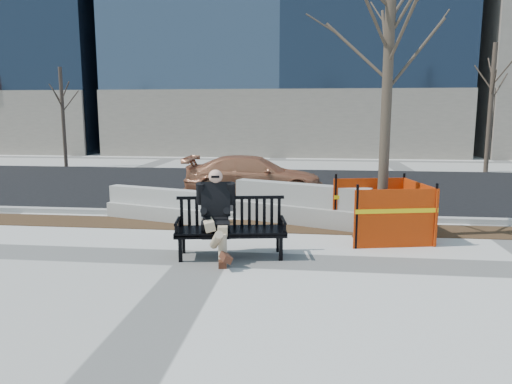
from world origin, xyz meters
The scene contains 12 objects.
ground centered at (0.00, 0.00, 0.00)m, with size 120.00×120.00×0.00m, color beige.
mulch_strip centered at (0.00, 2.60, 0.00)m, with size 40.00×1.20×0.02m, color #47301C.
asphalt_street centered at (0.00, 8.80, 0.00)m, with size 60.00×10.40×0.01m, color black.
curb centered at (0.00, 3.55, 0.06)m, with size 60.00×0.25×0.12m, color #9E9B93.
bench centered at (0.47, 0.17, 0.00)m, with size 2.08×0.75×1.11m, color black, non-canonical shape.
seated_man centered at (0.19, 0.18, 0.00)m, with size 0.70×1.17×1.64m, color black, non-canonical shape.
tree_fence centered at (3.43, 1.92, 0.00)m, with size 2.56×2.56×6.40m, color #DD3A06, non-canonical shape.
sedan centered at (0.10, 6.77, 0.00)m, with size 1.80×4.42×1.28m, color #AB6744.
jersey_barrier_left centered at (-1.86, 3.06, 0.00)m, with size 2.78×0.56×0.80m, color #AAA79F, non-canonical shape.
jersey_barrier_right centered at (1.68, 3.07, 0.00)m, with size 3.39×0.68×0.97m, color gray, non-canonical shape.
far_tree_left centered at (-10.12, 13.97, 0.00)m, with size 1.92×1.92×5.19m, color #45362C, non-canonical shape.
far_tree_right centered at (9.76, 14.17, 0.00)m, with size 2.26×2.26×6.09m, color #493B2F, non-canonical shape.
Camera 1 is at (1.91, -8.29, 2.65)m, focal length 33.50 mm.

